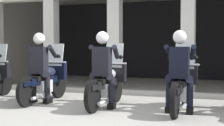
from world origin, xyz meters
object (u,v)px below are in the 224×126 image
Objects in this scene: police_officer_left at (40,62)px; police_officer_right at (180,64)px; motorcycle_left at (46,80)px; police_officer_center at (103,63)px; motorcycle_center at (108,83)px; motorcycle_right at (182,85)px.

police_officer_left and police_officer_right have the same top height.
police_officer_right is at bearing -6.01° from motorcycle_left.
police_officer_center is at bearing 175.42° from police_officer_right.
police_officer_left is at bearing 174.48° from police_officer_center.
motorcycle_center is 0.52m from police_officer_center.
police_officer_center is 1.00× the size of police_officer_right.
police_officer_center is (-0.00, -0.28, 0.44)m from motorcycle_center.
police_officer_center is (1.57, -0.42, 0.44)m from motorcycle_left.
motorcycle_center is at bearing -3.54° from motorcycle_left.
police_officer_left is 1.63m from motorcycle_center.
police_officer_right is at bearing -0.87° from police_officer_left.
motorcycle_center is at bearing 165.14° from police_officer_right.
police_officer_left is 3.14m from police_officer_right.
motorcycle_center is 1.65m from police_officer_right.
police_officer_right is (3.13, -0.40, 0.44)m from motorcycle_left.
motorcycle_left is 3.19m from police_officer_right.
police_officer_left is 1.00× the size of police_officer_center.
motorcycle_right is at bearing -0.87° from motorcycle_left.
police_officer_center reaches higher than motorcycle_left.
police_officer_center is 0.78× the size of motorcycle_right.
police_officer_left is at bearing -88.92° from motorcycle_left.
motorcycle_center is 1.00× the size of motorcycle_right.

